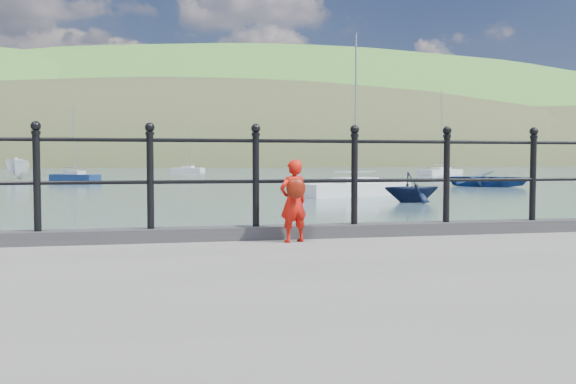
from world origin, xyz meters
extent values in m
plane|color=#2D4251|center=(0.00, 0.00, 0.00)|extent=(600.00, 600.00, 0.00)
cube|color=#28282B|center=(0.00, -0.15, 1.07)|extent=(60.00, 0.30, 0.15)
cylinder|color=black|center=(0.00, -0.15, 1.67)|extent=(18.00, 0.04, 0.04)
cylinder|color=black|center=(0.00, -0.15, 2.15)|extent=(18.00, 0.04, 0.04)
cylinder|color=black|center=(-3.00, -0.15, 1.67)|extent=(0.08, 0.08, 1.05)
sphere|color=black|center=(-3.00, -0.15, 2.29)|extent=(0.11, 0.11, 0.11)
cylinder|color=black|center=(-1.80, -0.15, 1.67)|extent=(0.08, 0.08, 1.05)
sphere|color=black|center=(-1.80, -0.15, 2.29)|extent=(0.11, 0.11, 0.11)
cylinder|color=black|center=(-0.60, -0.15, 1.67)|extent=(0.08, 0.08, 1.05)
sphere|color=black|center=(-0.60, -0.15, 2.29)|extent=(0.11, 0.11, 0.11)
cylinder|color=black|center=(0.60, -0.15, 1.67)|extent=(0.08, 0.08, 1.05)
sphere|color=black|center=(0.60, -0.15, 2.29)|extent=(0.11, 0.11, 0.11)
cylinder|color=black|center=(1.80, -0.15, 1.67)|extent=(0.08, 0.08, 1.05)
sphere|color=black|center=(1.80, -0.15, 2.29)|extent=(0.11, 0.11, 0.11)
cylinder|color=black|center=(3.00, -0.15, 1.67)|extent=(0.08, 0.08, 1.05)
sphere|color=black|center=(3.00, -0.15, 2.29)|extent=(0.11, 0.11, 0.11)
ellipsoid|color=#333A21|center=(20.00, 195.00, -15.40)|extent=(400.00, 100.00, 88.00)
ellipsoid|color=#387026|center=(60.00, 255.00, -27.30)|extent=(600.00, 180.00, 156.00)
cube|color=silver|center=(-35.00, 181.00, 3.00)|extent=(9.00, 6.00, 6.00)
cube|color=#4C4744|center=(-35.00, 181.00, 7.00)|extent=(9.50, 6.50, 2.00)
cube|color=silver|center=(-12.00, 181.00, 3.00)|extent=(9.00, 6.00, 6.00)
cube|color=#4C4744|center=(-12.00, 181.00, 7.00)|extent=(9.50, 6.50, 2.00)
cube|color=silver|center=(18.00, 181.00, 3.00)|extent=(9.00, 6.00, 6.00)
cube|color=#4C4744|center=(18.00, 181.00, 7.00)|extent=(9.50, 6.50, 2.00)
cube|color=silver|center=(45.00, 181.00, 3.00)|extent=(9.00, 6.00, 6.00)
cube|color=#4C4744|center=(45.00, 181.00, 7.00)|extent=(9.50, 6.50, 2.00)
imported|color=red|center=(-0.23, -0.50, 1.46)|extent=(0.39, 0.32, 0.93)
ellipsoid|color=red|center=(-0.23, -0.63, 1.61)|extent=(0.22, 0.11, 0.23)
imported|color=navy|center=(21.64, 33.01, 0.57)|extent=(6.75, 6.68, 1.15)
imported|color=white|center=(-15.93, 59.25, 1.08)|extent=(2.64, 5.79, 2.17)
imported|color=black|center=(9.49, 18.77, 0.69)|extent=(2.73, 2.39, 1.38)
cube|color=silver|center=(2.53, 92.22, 0.25)|extent=(5.45, 4.34, 0.90)
cube|color=beige|center=(2.53, 92.22, 0.75)|extent=(2.22, 2.00, 0.50)
cylinder|color=#A5A5A8|center=(2.53, 92.22, 4.33)|extent=(0.10, 0.10, 7.26)
cylinder|color=#A5A5A8|center=(2.53, 92.22, 1.30)|extent=(2.09, 1.39, 0.06)
cube|color=silver|center=(33.94, 66.24, 0.25)|extent=(7.77, 6.32, 0.90)
cube|color=beige|center=(33.94, 66.24, 0.75)|extent=(3.15, 2.83, 0.50)
cylinder|color=#A5A5A8|center=(33.94, 66.24, 5.82)|extent=(0.10, 0.10, 10.24)
cylinder|color=#A5A5A8|center=(33.94, 66.24, 1.30)|extent=(2.97, 2.10, 0.06)
cube|color=silver|center=(8.50, 23.98, 0.25)|extent=(6.66, 4.07, 0.90)
cube|color=beige|center=(8.50, 23.98, 0.75)|extent=(2.57, 2.01, 0.50)
cylinder|color=#A5A5A8|center=(8.50, 23.98, 4.68)|extent=(0.10, 0.10, 7.96)
cylinder|color=#A5A5A8|center=(8.50, 23.98, 1.30)|extent=(2.72, 1.14, 0.06)
cube|color=navy|center=(-8.97, 47.97, 0.25)|extent=(4.52, 3.86, 0.90)
cube|color=beige|center=(-8.97, 47.97, 0.75)|extent=(1.88, 1.76, 0.50)
cylinder|color=#A5A5A8|center=(-8.97, 47.97, 3.65)|extent=(0.10, 0.10, 5.90)
cylinder|color=#A5A5A8|center=(-8.97, 47.97, 1.30)|extent=(1.68, 1.26, 0.06)
camera|label=1|loc=(-1.68, -7.16, 1.92)|focal=38.00mm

